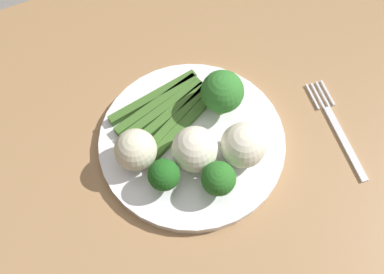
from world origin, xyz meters
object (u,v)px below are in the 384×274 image
object	(u,v)px
plate	(192,141)
broccoli_outer_edge	(222,92)
dining_table	(186,210)
broccoli_left	(218,179)
cauliflower_back_right	(195,149)
asparagus_bundle	(167,112)
cauliflower_mid	(244,146)
broccoli_near_center	(164,175)
fork	(337,127)
cauliflower_back	(136,150)

from	to	relation	value
plate	broccoli_outer_edge	xyz separation A→B (m)	(0.06, 0.03, 0.05)
dining_table	broccoli_left	xyz separation A→B (m)	(0.03, -0.03, 0.15)
broccoli_outer_edge	cauliflower_back_right	distance (m)	0.09
asparagus_bundle	cauliflower_mid	bearing A→B (deg)	103.56
broccoli_near_center	fork	bearing A→B (deg)	-4.94
cauliflower_back	cauliflower_mid	size ratio (longest dim) A/B	0.93
plate	dining_table	bearing A→B (deg)	-124.84
broccoli_outer_edge	cauliflower_mid	size ratio (longest dim) A/B	1.20
dining_table	broccoli_outer_edge	size ratio (longest dim) A/B	20.05
broccoli_left	broccoli_outer_edge	distance (m)	0.12
dining_table	fork	size ratio (longest dim) A/B	8.59
cauliflower_back	broccoli_near_center	bearing A→B (deg)	-69.29
plate	cauliflower_back	size ratio (longest dim) A/B	4.63
cauliflower_back	plate	bearing A→B (deg)	-2.63
broccoli_outer_edge	broccoli_left	bearing A→B (deg)	-119.49
broccoli_outer_edge	cauliflower_back	distance (m)	0.14
broccoli_left	cauliflower_back_right	world-z (taller)	cauliflower_back_right
plate	fork	xyz separation A→B (m)	(0.20, -0.07, -0.01)
broccoli_outer_edge	fork	bearing A→B (deg)	-33.81
asparagus_bundle	broccoli_near_center	distance (m)	0.11
broccoli_outer_edge	cauliflower_back	size ratio (longest dim) A/B	1.30
asparagus_bundle	cauliflower_mid	xyz separation A→B (m)	(0.06, -0.10, 0.02)
broccoli_near_center	cauliflower_mid	xyz separation A→B (m)	(0.11, -0.01, 0.00)
fork	broccoli_outer_edge	bearing A→B (deg)	65.24
dining_table	plate	distance (m)	0.13
cauliflower_back_right	cauliflower_mid	xyz separation A→B (m)	(0.06, -0.02, -0.00)
cauliflower_mid	fork	xyz separation A→B (m)	(0.15, -0.01, -0.04)
plate	broccoli_near_center	bearing A→B (deg)	-143.42
dining_table	asparagus_bundle	bearing A→B (deg)	78.47
dining_table	cauliflower_mid	distance (m)	0.17
cauliflower_back_right	broccoli_left	bearing A→B (deg)	-80.29
broccoli_near_center	fork	xyz separation A→B (m)	(0.25, -0.02, -0.04)
asparagus_bundle	cauliflower_back_right	bearing A→B (deg)	75.25
asparagus_bundle	fork	distance (m)	0.24
dining_table	cauliflower_mid	xyz separation A→B (m)	(0.08, -0.00, 0.15)
cauliflower_back_right	fork	world-z (taller)	cauliflower_back_right
broccoli_left	asparagus_bundle	bearing A→B (deg)	95.76
asparagus_bundle	fork	xyz separation A→B (m)	(0.21, -0.12, -0.02)
plate	cauliflower_back	bearing A→B (deg)	177.37
fork	cauliflower_back	bearing A→B (deg)	84.71
broccoli_outer_edge	broccoli_near_center	bearing A→B (deg)	-148.92
asparagus_bundle	fork	world-z (taller)	asparagus_bundle
cauliflower_mid	plate	bearing A→B (deg)	132.68
broccoli_left	dining_table	bearing A→B (deg)	140.60
broccoli_near_center	cauliflower_back	bearing A→B (deg)	110.71
asparagus_bundle	broccoli_outer_edge	size ratio (longest dim) A/B	2.18
cauliflower_back_right	fork	distance (m)	0.21
broccoli_outer_edge	broccoli_near_center	size ratio (longest dim) A/B	1.43
broccoli_left	broccoli_near_center	size ratio (longest dim) A/B	1.07
dining_table	cauliflower_back_right	xyz separation A→B (m)	(0.03, 0.02, 0.15)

